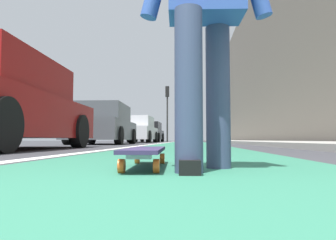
{
  "coord_description": "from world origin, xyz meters",
  "views": [
    {
      "loc": [
        -0.62,
        -0.13,
        0.16
      ],
      "look_at": [
        11.18,
        0.73,
        0.93
      ],
      "focal_mm": 32.83,
      "sensor_mm": 36.0,
      "label": 1
    }
  ],
  "objects_px": {
    "parked_car_mid": "(104,125)",
    "parked_car_far": "(138,130)",
    "parked_car_end": "(150,132)",
    "traffic_light": "(167,103)",
    "skateboard": "(145,152)"
  },
  "relations": [
    {
      "from": "parked_car_far",
      "to": "parked_car_end",
      "type": "height_order",
      "value": "parked_car_end"
    },
    {
      "from": "parked_car_end",
      "to": "parked_car_far",
      "type": "bearing_deg",
      "value": -178.9
    },
    {
      "from": "parked_car_mid",
      "to": "parked_car_far",
      "type": "bearing_deg",
      "value": -1.77
    },
    {
      "from": "parked_car_mid",
      "to": "parked_car_far",
      "type": "height_order",
      "value": "parked_car_far"
    },
    {
      "from": "parked_car_end",
      "to": "traffic_light",
      "type": "height_order",
      "value": "traffic_light"
    },
    {
      "from": "parked_car_end",
      "to": "traffic_light",
      "type": "xyz_separation_m",
      "value": [
        -0.19,
        -1.37,
        2.2
      ]
    },
    {
      "from": "skateboard",
      "to": "parked_car_far",
      "type": "relative_size",
      "value": 0.21
    },
    {
      "from": "skateboard",
      "to": "parked_car_end",
      "type": "bearing_deg",
      "value": 7.52
    },
    {
      "from": "parked_car_far",
      "to": "parked_car_end",
      "type": "xyz_separation_m",
      "value": [
        5.88,
        0.11,
        0.01
      ]
    },
    {
      "from": "skateboard",
      "to": "parked_car_far",
      "type": "height_order",
      "value": "parked_car_far"
    },
    {
      "from": "parked_car_mid",
      "to": "parked_car_far",
      "type": "xyz_separation_m",
      "value": [
        6.38,
        -0.2,
        0.02
      ]
    },
    {
      "from": "parked_car_far",
      "to": "parked_car_end",
      "type": "bearing_deg",
      "value": 1.1
    },
    {
      "from": "skateboard",
      "to": "traffic_light",
      "type": "bearing_deg",
      "value": 3.95
    },
    {
      "from": "parked_car_far",
      "to": "traffic_light",
      "type": "bearing_deg",
      "value": -12.5
    },
    {
      "from": "parked_car_far",
      "to": "traffic_light",
      "type": "relative_size",
      "value": 0.97
    }
  ]
}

